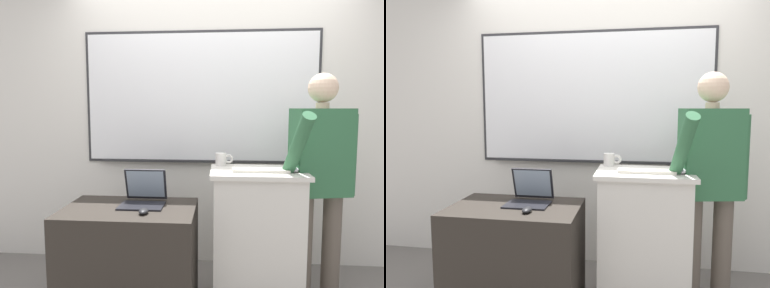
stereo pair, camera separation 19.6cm
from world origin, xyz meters
The scene contains 9 objects.
back_wall centered at (0.00, 1.22, 1.34)m, with size 6.40×0.17×2.67m.
lectern_podium centered at (0.33, 0.48, 0.50)m, with size 0.66×0.48×0.99m.
side_desk centered at (-0.54, 0.28, 0.38)m, with size 0.89×0.58×0.76m.
person_presenter centered at (0.77, 0.52, 0.95)m, with size 0.56×0.58×1.66m.
laptop centered at (-0.46, 0.39, 0.83)m, with size 0.30×0.29×0.24m.
wireless_keyboard centered at (0.34, 0.42, 1.00)m, with size 0.38×0.12×0.02m.
computer_mouse_by_laptop centered at (-0.41, 0.16, 0.77)m, with size 0.06×0.10×0.03m.
computer_mouse_by_keyboard centered at (0.57, 0.43, 1.01)m, with size 0.06×0.10×0.03m.
coffee_mug centered at (0.08, 0.65, 1.04)m, with size 0.13×0.08×0.09m.
Camera 1 is at (0.07, -1.91, 1.42)m, focal length 32.00 mm.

